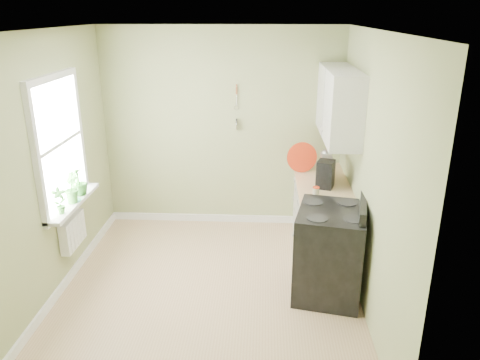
{
  "coord_description": "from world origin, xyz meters",
  "views": [
    {
      "loc": [
        0.56,
        -4.33,
        2.86
      ],
      "look_at": [
        0.31,
        0.55,
        1.09
      ],
      "focal_mm": 35.0,
      "sensor_mm": 36.0,
      "label": 1
    }
  ],
  "objects_px": {
    "kettle": "(299,156)",
    "coffee_maker": "(325,175)",
    "stove": "(330,252)",
    "stand_mixer": "(326,168)"
  },
  "relations": [
    {
      "from": "coffee_maker",
      "to": "stand_mixer",
      "type": "bearing_deg",
      "value": 81.87
    },
    {
      "from": "kettle",
      "to": "coffee_maker",
      "type": "relative_size",
      "value": 0.64
    },
    {
      "from": "stand_mixer",
      "to": "kettle",
      "type": "distance_m",
      "value": 0.69
    },
    {
      "from": "stove",
      "to": "coffee_maker",
      "type": "xyz_separation_m",
      "value": [
        0.01,
        0.79,
        0.58
      ]
    },
    {
      "from": "kettle",
      "to": "coffee_maker",
      "type": "bearing_deg",
      "value": -74.89
    },
    {
      "from": "stove",
      "to": "kettle",
      "type": "height_order",
      "value": "kettle"
    },
    {
      "from": "stove",
      "to": "kettle",
      "type": "xyz_separation_m",
      "value": [
        -0.23,
        1.67,
        0.53
      ]
    },
    {
      "from": "stand_mixer",
      "to": "kettle",
      "type": "height_order",
      "value": "stand_mixer"
    },
    {
      "from": "stove",
      "to": "coffee_maker",
      "type": "distance_m",
      "value": 0.98
    },
    {
      "from": "kettle",
      "to": "stove",
      "type": "bearing_deg",
      "value": -82.23
    }
  ]
}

